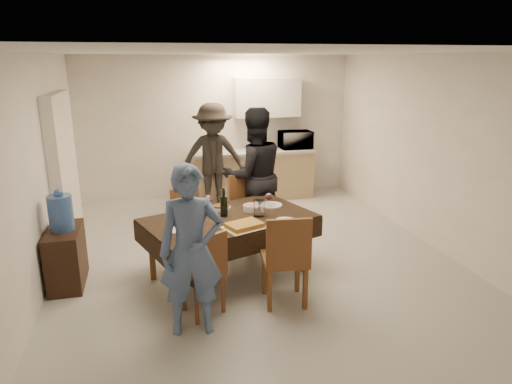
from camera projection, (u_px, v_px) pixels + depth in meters
floor at (256, 259)px, 5.98m from camera, size 5.00×6.00×0.02m
ceiling at (256, 52)px, 5.25m from camera, size 5.00×6.00×0.02m
wall_back at (217, 128)px, 8.41m from camera, size 5.00×0.02×2.60m
wall_front at (371, 265)px, 2.82m from camera, size 5.00×0.02×2.60m
wall_left at (37, 174)px, 5.04m from camera, size 0.02×6.00×2.60m
wall_right at (434, 153)px, 6.19m from camera, size 0.02×6.00×2.60m
stub_partition at (64, 171)px, 6.25m from camera, size 0.15×1.40×2.10m
kitchen_base_cabinet at (253, 176)px, 8.50m from camera, size 2.20×0.60×0.86m
kitchen_worktop at (253, 152)px, 8.37m from camera, size 2.24×0.64×0.05m
upper_cabinet at (267, 97)px, 8.30m from camera, size 1.20×0.34×0.70m
dining_table at (229, 220)px, 5.34m from camera, size 2.17×1.69×0.74m
chair_near_left at (200, 266)px, 4.51m from camera, size 0.56×0.58×0.49m
chair_near_right at (287, 252)px, 4.68m from camera, size 0.51×0.51×0.55m
chair_far_left at (186, 219)px, 5.92m from camera, size 0.43×0.43×0.46m
chair_far_right at (253, 207)px, 6.08m from camera, size 0.59×0.61×0.55m
console at (66, 257)px, 5.24m from camera, size 0.36×0.73×0.67m
water_jug at (61, 213)px, 5.08m from camera, size 0.27×0.27×0.40m
wine_bottle at (224, 202)px, 5.32m from camera, size 0.09×0.09×0.35m
water_pitcher at (259, 208)px, 5.34m from camera, size 0.13×0.13×0.20m
savoury_tart at (244, 225)px, 4.99m from camera, size 0.53×0.47×0.05m
salad_bowl at (251, 208)px, 5.56m from camera, size 0.18×0.18×0.07m
mushroom_dish at (221, 209)px, 5.58m from camera, size 0.22×0.22×0.04m
wine_glass_a at (183, 220)px, 4.95m from camera, size 0.09×0.09×0.20m
wine_glass_b at (269, 200)px, 5.67m from camera, size 0.08×0.08×0.19m
wine_glass_c at (208, 202)px, 5.54m from camera, size 0.09×0.09×0.21m
plate_near_left at (180, 230)px, 4.91m from camera, size 0.23×0.23×0.01m
plate_near_right at (286, 221)px, 5.19m from camera, size 0.24×0.24×0.01m
plate_far_left at (175, 212)px, 5.47m from camera, size 0.24×0.24×0.01m
plate_far_right at (272, 205)px, 5.75m from camera, size 0.27×0.27×0.02m
microwave at (295, 140)px, 8.50m from camera, size 0.59×0.40×0.32m
person_near at (191, 251)px, 4.21m from camera, size 0.62×0.43×1.64m
person_far at (254, 176)px, 6.38m from camera, size 1.00×0.83×1.90m
person_kitchen at (213, 157)px, 7.76m from camera, size 1.18×0.68×1.83m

